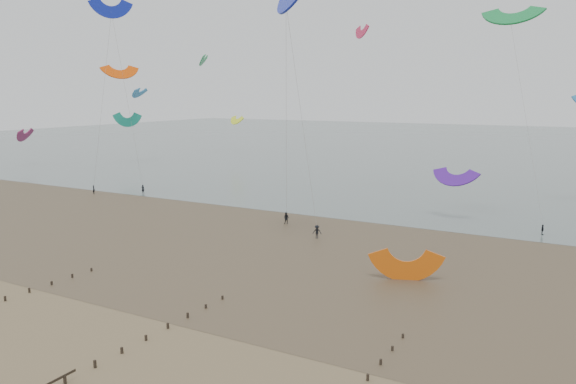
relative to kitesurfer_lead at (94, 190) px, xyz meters
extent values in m
plane|color=brown|center=(52.61, -47.23, -0.88)|extent=(500.00, 500.00, 0.00)
plane|color=#475654|center=(52.61, 152.77, -0.85)|extent=(500.00, 500.00, 0.00)
plane|color=#473A28|center=(52.61, -12.23, -0.86)|extent=(500.00, 500.00, 0.00)
ellipsoid|color=slate|center=(34.61, -25.23, -0.87)|extent=(23.60, 14.36, 0.01)
ellipsoid|color=slate|center=(64.61, -9.23, -0.87)|extent=(33.64, 18.32, 0.01)
ellipsoid|color=slate|center=(12.61, -7.23, -0.87)|extent=(26.95, 14.22, 0.01)
cube|color=black|center=(38.61, -45.76, -0.64)|extent=(0.16, 0.16, 0.57)
cube|color=black|center=(38.61, -43.13, -0.66)|extent=(0.16, 0.16, 0.54)
cube|color=black|center=(38.61, -40.50, -0.67)|extent=(0.16, 0.16, 0.51)
cube|color=black|center=(38.61, -37.87, -0.69)|extent=(0.16, 0.16, 0.48)
cube|color=black|center=(38.61, -35.23, -0.70)|extent=(0.16, 0.16, 0.45)
cube|color=black|center=(56.61, -53.65, -0.60)|extent=(0.16, 0.16, 0.65)
cube|color=black|center=(56.61, -51.02, -0.61)|extent=(0.16, 0.16, 0.62)
cube|color=black|center=(56.61, -48.39, -0.63)|extent=(0.16, 0.16, 0.59)
cube|color=black|center=(56.61, -45.76, -0.64)|extent=(0.16, 0.16, 0.57)
cube|color=black|center=(56.61, -43.13, -0.66)|extent=(0.16, 0.16, 0.54)
cube|color=black|center=(56.61, -40.50, -0.67)|extent=(0.16, 0.16, 0.51)
cube|color=black|center=(56.61, -37.87, -0.69)|extent=(0.16, 0.16, 0.48)
cube|color=black|center=(56.61, -35.23, -0.70)|extent=(0.16, 0.16, 0.45)
cube|color=black|center=(74.61, -43.13, -0.66)|extent=(0.16, 0.16, 0.54)
cube|color=black|center=(74.61, -40.50, -0.67)|extent=(0.16, 0.16, 0.51)
cube|color=black|center=(74.61, -37.87, -0.69)|extent=(0.16, 0.16, 0.48)
cube|color=black|center=(74.61, -35.23, -0.70)|extent=(0.16, 0.16, 0.45)
imported|color=black|center=(0.00, 0.00, 0.00)|extent=(0.74, 0.61, 1.75)
imported|color=black|center=(81.30, 7.39, -0.12)|extent=(0.48, 0.92, 1.50)
imported|color=black|center=(7.97, 5.38, -0.01)|extent=(0.74, 0.62, 1.74)
imported|color=black|center=(46.35, -4.21, 0.03)|extent=(1.00, 0.85, 1.81)
imported|color=black|center=(54.33, -9.83, 0.07)|extent=(1.40, 1.15, 1.89)
camera|label=1|loc=(87.31, -77.36, 18.75)|focal=35.00mm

